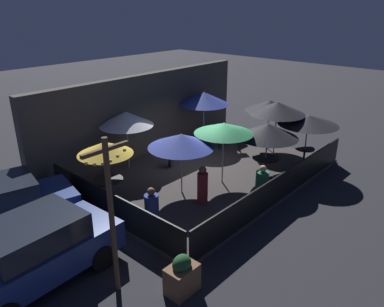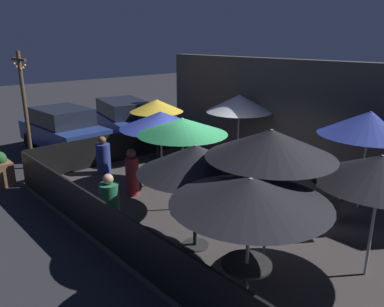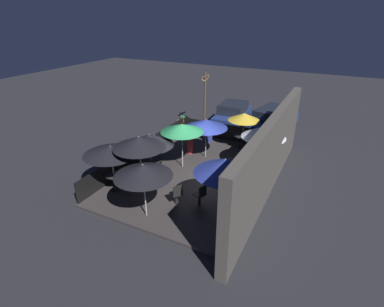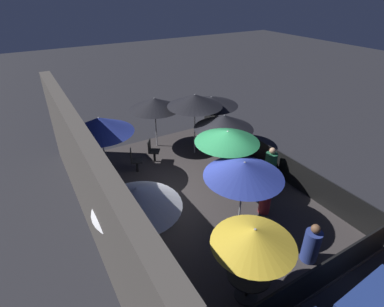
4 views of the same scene
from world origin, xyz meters
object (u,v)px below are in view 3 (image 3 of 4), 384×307
at_px(patio_umbrella_0, 111,150).
at_px(patio_umbrella_6, 206,124).
at_px(patron_2, 190,143).
at_px(patio_umbrella_1, 149,140).
at_px(patron_0, 209,133).
at_px(patio_umbrella_8, 225,166).
at_px(patio_chair_1, 177,194).
at_px(light_post, 205,98).
at_px(parked_car_0, 233,115).
at_px(patio_umbrella_2, 244,117).
at_px(patio_umbrella_7, 264,132).
at_px(dining_table_0, 114,178).
at_px(patio_chair_2, 229,165).
at_px(patio_umbrella_3, 182,128).
at_px(parked_car_1, 272,120).
at_px(dining_table_2, 243,138).
at_px(patron_1, 155,148).
at_px(dining_table_1, 151,163).
at_px(patio_umbrella_4, 143,170).
at_px(patio_chair_0, 201,194).
at_px(patio_umbrella_5, 139,142).
at_px(planter_box, 183,123).

bearing_deg(patio_umbrella_0, patio_umbrella_6, 156.21).
bearing_deg(patron_2, patio_umbrella_1, 151.84).
bearing_deg(patron_0, patio_umbrella_8, -134.67).
xyz_separation_m(patio_umbrella_6, patio_chair_1, (4.45, 0.77, -1.34)).
distance_m(patio_umbrella_0, patio_umbrella_1, 1.92).
bearing_deg(patron_0, light_post, 47.40).
relative_size(patio_umbrella_1, parked_car_0, 0.55).
bearing_deg(patio_umbrella_0, patio_umbrella_2, 152.92).
height_order(patio_umbrella_7, light_post, light_post).
xyz_separation_m(dining_table_0, patio_chair_2, (-3.46, 3.85, -0.10)).
bearing_deg(patio_umbrella_3, parked_car_1, 158.30).
xyz_separation_m(dining_table_2, patron_2, (1.95, -2.29, -0.04)).
xyz_separation_m(patio_umbrella_6, patron_2, (-0.03, -0.94, -1.28)).
xyz_separation_m(patio_umbrella_2, patron_2, (1.95, -2.29, -1.25)).
relative_size(patio_chair_2, patron_1, 0.73).
xyz_separation_m(patio_umbrella_2, patio_umbrella_3, (3.50, -1.90, 0.20)).
distance_m(patio_umbrella_3, patio_umbrella_8, 4.20).
bearing_deg(parked_car_0, dining_table_2, 25.35).
bearing_deg(dining_table_1, dining_table_2, 150.34).
bearing_deg(patio_umbrella_7, patio_umbrella_1, -57.67).
relative_size(dining_table_2, patron_0, 0.85).
bearing_deg(patio_umbrella_0, patio_umbrella_4, 68.63).
height_order(patio_umbrella_0, patio_chair_0, patio_umbrella_0).
xyz_separation_m(patio_umbrella_3, patio_umbrella_5, (2.72, -0.46, 0.25)).
height_order(patio_umbrella_1, patio_umbrella_4, patio_umbrella_4).
bearing_deg(patio_umbrella_2, parked_car_1, 166.11).
relative_size(dining_table_2, patio_chair_1, 1.05).
bearing_deg(planter_box, dining_table_2, 73.15).
bearing_deg(patio_umbrella_5, patio_umbrella_0, -65.83).
height_order(patio_umbrella_3, patio_chair_1, patio_umbrella_3).
xyz_separation_m(patio_umbrella_8, patron_0, (-6.22, -3.31, -1.57)).
distance_m(patio_chair_1, light_post, 9.23).
bearing_deg(patron_0, parked_car_0, 12.95).
bearing_deg(patio_umbrella_8, dining_table_0, -84.38).
distance_m(patron_1, parked_car_1, 7.97).
bearing_deg(patio_umbrella_3, patio_umbrella_2, 151.53).
bearing_deg(patio_chair_0, patio_umbrella_8, -168.74).
bearing_deg(patio_umbrella_0, dining_table_0, 0.00).
distance_m(patio_chair_0, light_post, 9.20).
relative_size(patio_umbrella_5, dining_table_2, 2.59).
bearing_deg(patio_umbrella_1, parked_car_0, 172.96).
bearing_deg(planter_box, patio_umbrella_6, 43.37).
bearing_deg(parked_car_1, patron_2, -17.59).
bearing_deg(patron_0, patio_umbrella_5, -165.70).
relative_size(patio_umbrella_8, patron_1, 1.86).
distance_m(patio_umbrella_8, parked_car_0, 10.12).
bearing_deg(patio_umbrella_5, patio_umbrella_7, 136.04).
relative_size(patio_umbrella_3, light_post, 0.60).
height_order(patron_0, parked_car_1, parked_car_1).
height_order(patio_umbrella_3, patio_chair_2, patio_umbrella_3).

